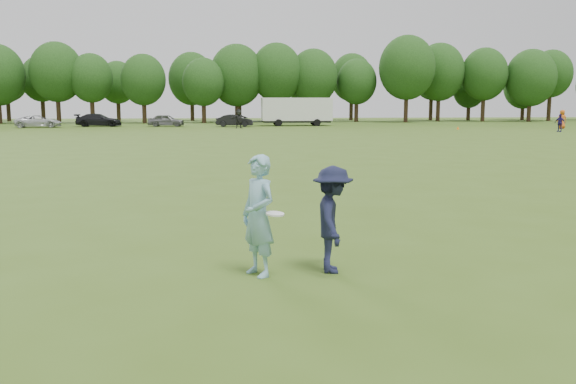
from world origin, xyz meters
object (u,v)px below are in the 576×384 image
car_c (38,121)px  car_f (235,121)px  defender (333,219)px  player_far_b (560,123)px  player_far_d (239,119)px  car_d (99,120)px  field_cone (458,128)px  player_far_c (562,119)px  cargo_trailer (296,110)px  thrower (258,216)px  car_e (166,120)px

car_c → car_f: size_ratio=1.16×
defender → car_c: size_ratio=0.34×
player_far_b → player_far_d: 30.77m
car_d → field_cone: 38.61m
defender → field_cone: (22.25, 49.33, -0.66)m
player_far_c → car_c: bearing=0.4°
player_far_c → cargo_trailer: cargo_trailer is taller
field_cone → player_far_b: bearing=-41.4°
player_far_d → cargo_trailer: bearing=30.5°
car_f → cargo_trailer: (7.18, 2.13, 1.10)m
defender → cargo_trailer: size_ratio=0.18×
player_far_b → car_d: player_far_b is taller
car_f → field_cone: car_f is taller
thrower → car_d: thrower is taller
car_d → player_far_c: bearing=-102.5°
player_far_b → player_far_d: player_far_d is taller
car_e → player_far_b: bearing=-108.2°
thrower → car_c: thrower is taller
car_d → thrower: bearing=-167.0°
field_cone → player_far_d: bearing=166.0°
player_far_d → car_e: size_ratio=0.50×
player_far_d → defender: bearing=-103.2°
car_f → cargo_trailer: cargo_trailer is taller
player_far_b → player_far_d: size_ratio=0.81×
car_e → cargo_trailer: (14.73, 0.72, 1.09)m
player_far_d → cargo_trailer: 9.42m
defender → car_c: defender is taller
car_d → cargo_trailer: (22.16, -0.01, 1.06)m
defender → car_d: defender is taller
player_far_d → car_c: size_ratio=0.42×
car_c → field_cone: size_ratio=15.74×
thrower → car_f: (1.59, 59.01, -0.23)m
cargo_trailer → car_f: bearing=-163.5°
defender → car_e: defender is taller
thrower → field_cone: bearing=123.5°
thrower → car_d: bearing=161.2°
car_c → car_e: car_e is taller
thrower → player_far_c: player_far_c is taller
player_far_b → cargo_trailer: size_ratio=0.18×
player_far_c → field_cone: 11.30m
field_cone → cargo_trailer: (-14.61, 11.75, 1.63)m
defender → cargo_trailer: bearing=0.4°
car_f → thrower: bearing=-175.3°
player_far_c → car_c: size_ratio=0.41×
player_far_b → car_f: player_far_b is taller
player_far_b → car_f: size_ratio=0.40×
defender → car_d: 62.79m
car_d → car_e: 7.47m
defender → car_e: 60.77m
cargo_trailer → thrower: bearing=-98.2°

